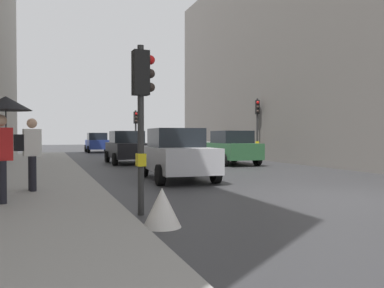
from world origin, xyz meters
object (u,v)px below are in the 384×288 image
traffic_light_near_left (142,98)px  car_blue_van (97,143)px  traffic_light_far_median (136,125)px  car_silver_hatchback (177,154)px  car_dark_suv (127,147)px  car_white_compact (188,145)px  pedestrian_with_umbrella (4,119)px  car_green_estate (230,148)px  pedestrian_with_black_backpack (30,150)px  warning_sign_triangle (162,207)px  traffic_light_mid_street (257,118)px

traffic_light_near_left → car_blue_van: 28.97m
traffic_light_far_median → car_silver_hatchback: bearing=-96.9°
car_dark_suv → car_white_compact: same height
car_blue_van → pedestrian_with_umbrella: bearing=-100.6°
car_silver_hatchback → car_green_estate: bearing=49.8°
car_dark_suv → pedestrian_with_black_backpack: pedestrian_with_black_backpack is taller
traffic_light_far_median → warning_sign_triangle: bearing=-101.2°
car_silver_hatchback → car_green_estate: size_ratio=1.01×
car_blue_van → car_dark_suv: size_ratio=1.00×
car_dark_suv → car_green_estate: 5.60m
car_dark_suv → car_green_estate: (4.93, -2.66, 0.00)m
car_blue_van → car_white_compact: size_ratio=0.98×
warning_sign_triangle → car_silver_hatchback: bearing=69.7°
car_white_compact → car_silver_hatchback: bearing=-111.7°
pedestrian_with_umbrella → car_green_estate: bearing=45.0°
car_blue_van → pedestrian_with_black_backpack: bearing=-100.3°
car_silver_hatchback → car_blue_van: bearing=89.7°
traffic_light_near_left → car_green_estate: (7.37, 11.22, -1.34)m
car_green_estate → car_blue_van: bearing=105.1°
warning_sign_triangle → car_white_compact: bearing=68.8°
traffic_light_near_left → car_white_compact: (7.60, 18.29, -1.34)m
traffic_light_mid_street → pedestrian_with_umbrella: 17.59m
car_white_compact → car_dark_suv: bearing=-139.5°
car_blue_van → car_white_compact: bearing=-64.8°
traffic_light_mid_street → car_silver_hatchback: bearing=-134.3°
traffic_light_mid_street → car_dark_suv: 8.04m
car_green_estate → traffic_light_far_median: bearing=109.4°
car_white_compact → car_green_estate: bearing=-91.8°
traffic_light_far_median → car_dark_suv: size_ratio=0.79×
car_green_estate → warning_sign_triangle: bearing=-120.6°
car_white_compact → pedestrian_with_black_backpack: size_ratio=2.42×
traffic_light_near_left → car_dark_suv: (2.44, 13.89, -1.34)m
car_silver_hatchback → pedestrian_with_black_backpack: 5.20m
car_white_compact → warning_sign_triangle: (-7.52, -19.38, -0.55)m
car_silver_hatchback → pedestrian_with_umbrella: pedestrian_with_umbrella is taller
car_blue_van → car_dark_suv: (-0.19, -14.93, 0.00)m
car_blue_van → car_dark_suv: 14.93m
pedestrian_with_black_backpack → traffic_light_mid_street: bearing=40.2°
warning_sign_triangle → car_blue_van: bearing=85.1°
car_blue_van → pedestrian_with_black_backpack: (-4.71, -25.80, 0.29)m
car_green_estate → traffic_light_near_left: bearing=-123.3°
car_blue_van → pedestrian_with_umbrella: (-5.12, -27.45, 0.96)m
car_silver_hatchback → warning_sign_triangle: (-2.42, -6.55, -0.55)m
traffic_light_mid_street → car_dark_suv: traffic_light_mid_street is taller
car_dark_suv → traffic_light_mid_street: bearing=-3.2°
car_white_compact → pedestrian_with_umbrella: (-10.09, -16.92, 0.96)m
traffic_light_far_median → pedestrian_with_black_backpack: (-6.34, -17.05, -1.12)m
warning_sign_triangle → car_green_estate: bearing=59.4°
car_white_compact → warning_sign_triangle: car_white_compact is taller
car_blue_van → car_green_estate: same height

